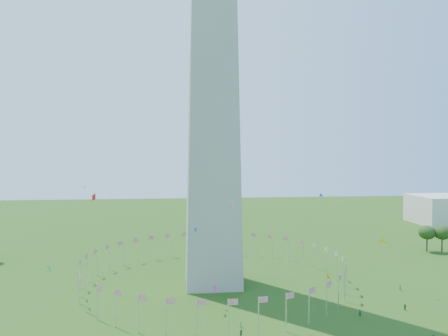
# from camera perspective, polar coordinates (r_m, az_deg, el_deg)

# --- Properties ---
(washington_monument) EXTENTS (16.80, 16.80, 169.00)m
(washington_monument) POSITION_cam_1_polar(r_m,az_deg,el_deg) (141.20, -1.48, 19.95)
(washington_monument) COLOR #AAA597
(washington_monument) RESTS_ON ground
(flag_ring) EXTENTS (80.24, 80.24, 9.00)m
(flag_ring) POSITION_cam_1_polar(r_m,az_deg,el_deg) (139.50, -1.44, -13.16)
(flag_ring) COLOR silver
(flag_ring) RESTS_ON ground
(kites_aloft) EXTENTS (107.69, 71.10, 33.81)m
(kites_aloft) POSITION_cam_1_polar(r_m,az_deg,el_deg) (112.68, 4.99, -9.38)
(kites_aloft) COLOR yellow
(kites_aloft) RESTS_ON ground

